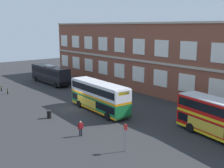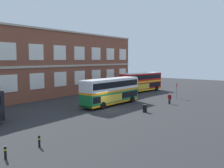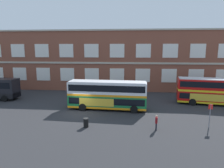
{
  "view_description": "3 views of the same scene",
  "coord_description": "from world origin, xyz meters",
  "px_view_note": "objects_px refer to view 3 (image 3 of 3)",
  "views": [
    {
      "loc": [
        33.98,
        -20.5,
        11.63
      ],
      "look_at": [
        4.21,
        3.74,
        3.75
      ],
      "focal_mm": 45.39,
      "sensor_mm": 36.0,
      "label": 1
    },
    {
      "loc": [
        -26.64,
        -20.42,
        7.0
      ],
      "look_at": [
        5.31,
        3.11,
        3.02
      ],
      "focal_mm": 39.72,
      "sensor_mm": 36.0,
      "label": 2
    },
    {
      "loc": [
        6.71,
        -25.34,
        8.65
      ],
      "look_at": [
        4.07,
        3.24,
        3.47
      ],
      "focal_mm": 31.87,
      "sensor_mm": 36.0,
      "label": 3
    }
  ],
  "objects_px": {
    "bus_stand_flag": "(210,114)",
    "station_litter_bin": "(86,123)",
    "double_decker_near": "(107,95)",
    "waiting_passenger": "(156,122)",
    "double_decker_middle": "(215,91)"
  },
  "relations": [
    {
      "from": "waiting_passenger",
      "to": "bus_stand_flag",
      "type": "height_order",
      "value": "bus_stand_flag"
    },
    {
      "from": "waiting_passenger",
      "to": "station_litter_bin",
      "type": "distance_m",
      "value": 7.67
    },
    {
      "from": "bus_stand_flag",
      "to": "station_litter_bin",
      "type": "xyz_separation_m",
      "value": [
        -13.53,
        -1.04,
        -1.12
      ]
    },
    {
      "from": "station_litter_bin",
      "to": "double_decker_near",
      "type": "bearing_deg",
      "value": 76.67
    },
    {
      "from": "double_decker_near",
      "to": "waiting_passenger",
      "type": "relative_size",
      "value": 6.54
    },
    {
      "from": "double_decker_near",
      "to": "waiting_passenger",
      "type": "distance_m",
      "value": 9.29
    },
    {
      "from": "bus_stand_flag",
      "to": "waiting_passenger",
      "type": "bearing_deg",
      "value": -168.47
    },
    {
      "from": "double_decker_middle",
      "to": "waiting_passenger",
      "type": "height_order",
      "value": "double_decker_middle"
    },
    {
      "from": "station_litter_bin",
      "to": "waiting_passenger",
      "type": "bearing_deg",
      "value": -1.19
    },
    {
      "from": "bus_stand_flag",
      "to": "station_litter_bin",
      "type": "relative_size",
      "value": 2.62
    },
    {
      "from": "double_decker_middle",
      "to": "waiting_passenger",
      "type": "bearing_deg",
      "value": -133.21
    },
    {
      "from": "double_decker_middle",
      "to": "bus_stand_flag",
      "type": "distance_m",
      "value": 10.6
    },
    {
      "from": "waiting_passenger",
      "to": "station_litter_bin",
      "type": "relative_size",
      "value": 1.65
    },
    {
      "from": "double_decker_near",
      "to": "double_decker_middle",
      "type": "bearing_deg",
      "value": 13.52
    },
    {
      "from": "bus_stand_flag",
      "to": "station_litter_bin",
      "type": "bearing_deg",
      "value": -175.61
    }
  ]
}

